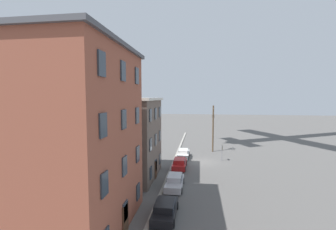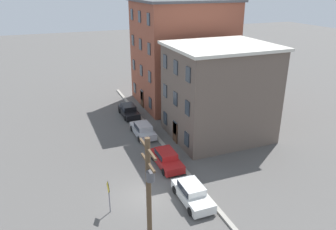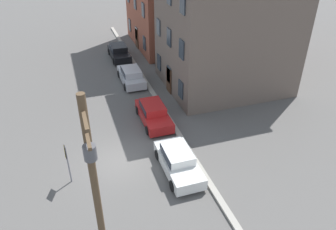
% 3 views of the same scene
% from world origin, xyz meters
% --- Properties ---
extents(ground_plane, '(200.00, 200.00, 0.00)m').
position_xyz_m(ground_plane, '(0.00, 0.00, 0.00)').
color(ground_plane, '#565451').
extents(kerb_strip, '(56.00, 0.36, 0.16)m').
position_xyz_m(kerb_strip, '(0.00, 4.50, 0.08)').
color(kerb_strip, '#9E998E').
rests_on(kerb_strip, ground_plane).
extents(apartment_corner, '(10.92, 12.20, 13.88)m').
position_xyz_m(apartment_corner, '(-19.60, 11.84, 6.95)').
color(apartment_corner, brown).
rests_on(apartment_corner, ground_plane).
extents(apartment_midblock, '(9.14, 10.44, 10.00)m').
position_xyz_m(apartment_midblock, '(-7.99, 10.96, 5.01)').
color(apartment_midblock, '#66564C').
rests_on(apartment_midblock, ground_plane).
extents(car_black, '(4.40, 1.92, 1.43)m').
position_xyz_m(car_black, '(-17.03, 3.37, 0.75)').
color(car_black, black).
rests_on(car_black, ground_plane).
extents(car_silver, '(4.40, 1.92, 1.43)m').
position_xyz_m(car_silver, '(-10.76, 3.27, 0.75)').
color(car_silver, '#B7B7BC').
rests_on(car_silver, ground_plane).
extents(car_red, '(4.40, 1.92, 1.43)m').
position_xyz_m(car_red, '(-3.81, 3.34, 0.75)').
color(car_red, '#B21E1E').
rests_on(car_red, ground_plane).
extents(car_white, '(4.40, 1.92, 1.43)m').
position_xyz_m(car_white, '(1.91, 3.22, 0.75)').
color(car_white, silver).
rests_on(car_white, ground_plane).
extents(caution_sign, '(1.04, 0.08, 2.66)m').
position_xyz_m(caution_sign, '(0.90, -2.98, 1.79)').
color(caution_sign, slate).
rests_on(caution_sign, ground_plane).
extents(utility_pole, '(2.40, 0.44, 8.57)m').
position_xyz_m(utility_pole, '(6.96, -1.87, 4.82)').
color(utility_pole, brown).
rests_on(utility_pole, ground_plane).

